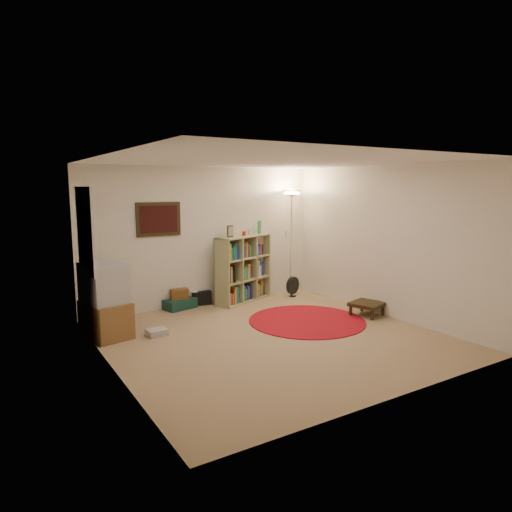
# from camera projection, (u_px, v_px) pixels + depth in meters

# --- Properties ---
(room) EXTENTS (4.54, 4.54, 2.54)m
(room) POSITION_uv_depth(u_px,v_px,m) (267.00, 251.00, 6.39)
(room) COLOR #9D7E5C
(room) RESTS_ON ground
(bookshelf) EXTENTS (1.29, 0.78, 1.50)m
(bookshelf) POSITION_uv_depth(u_px,v_px,m) (243.00, 270.00, 8.56)
(bookshelf) COLOR tan
(bookshelf) RESTS_ON ground
(floor_lamp) EXTENTS (0.46, 0.46, 2.08)m
(floor_lamp) POSITION_uv_depth(u_px,v_px,m) (291.00, 208.00, 8.85)
(floor_lamp) COLOR white
(floor_lamp) RESTS_ON ground
(floor_fan) EXTENTS (0.35, 0.23, 0.40)m
(floor_fan) POSITION_uv_depth(u_px,v_px,m) (293.00, 287.00, 8.98)
(floor_fan) COLOR black
(floor_fan) RESTS_ON ground
(tv_stand) EXTENTS (0.66, 0.84, 1.08)m
(tv_stand) POSITION_uv_depth(u_px,v_px,m) (105.00, 302.00, 6.52)
(tv_stand) COLOR brown
(tv_stand) RESTS_ON ground
(dvd_box) EXTENTS (0.30, 0.25, 0.09)m
(dvd_box) POSITION_uv_depth(u_px,v_px,m) (157.00, 332.00, 6.65)
(dvd_box) COLOR #AFAEB3
(dvd_box) RESTS_ON ground
(suitcase) EXTENTS (0.62, 0.47, 0.18)m
(suitcase) POSITION_uv_depth(u_px,v_px,m) (179.00, 304.00, 8.11)
(suitcase) COLOR #13362D
(suitcase) RESTS_ON ground
(wicker_basket) EXTENTS (0.34, 0.27, 0.18)m
(wicker_basket) POSITION_uv_depth(u_px,v_px,m) (179.00, 294.00, 8.09)
(wicker_basket) COLOR brown
(wicker_basket) RESTS_ON suitcase
(duffel_bag) EXTENTS (0.40, 0.35, 0.25)m
(duffel_bag) POSITION_uv_depth(u_px,v_px,m) (200.00, 297.00, 8.43)
(duffel_bag) COLOR black
(duffel_bag) RESTS_ON ground
(paper_towel) EXTENTS (0.15, 0.15, 0.27)m
(paper_towel) POSITION_uv_depth(u_px,v_px,m) (195.00, 298.00, 8.32)
(paper_towel) COLOR white
(paper_towel) RESTS_ON ground
(red_rug) EXTENTS (1.88, 1.88, 0.02)m
(red_rug) POSITION_uv_depth(u_px,v_px,m) (307.00, 321.00, 7.35)
(red_rug) COLOR maroon
(red_rug) RESTS_ON ground
(side_table) EXTENTS (0.61, 0.61, 0.23)m
(side_table) POSITION_uv_depth(u_px,v_px,m) (367.00, 305.00, 7.65)
(side_table) COLOR black
(side_table) RESTS_ON ground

